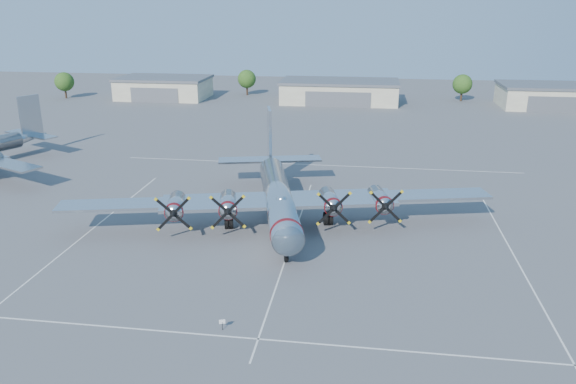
# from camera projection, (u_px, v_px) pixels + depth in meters

# --- Properties ---
(ground) EXTENTS (260.00, 260.00, 0.00)m
(ground) POSITION_uv_depth(u_px,v_px,m) (297.00, 227.00, 61.84)
(ground) COLOR #565658
(ground) RESTS_ON ground
(parking_lines) EXTENTS (60.00, 50.08, 0.01)m
(parking_lines) POSITION_uv_depth(u_px,v_px,m) (295.00, 233.00, 60.20)
(parking_lines) COLOR silver
(parking_lines) RESTS_ON ground
(hangar_west) EXTENTS (22.60, 14.60, 5.40)m
(hangar_west) POSITION_uv_depth(u_px,v_px,m) (164.00, 88.00, 143.89)
(hangar_west) COLOR #B5AA8F
(hangar_west) RESTS_ON ground
(hangar_center) EXTENTS (28.60, 14.60, 5.40)m
(hangar_center) POSITION_uv_depth(u_px,v_px,m) (340.00, 91.00, 137.79)
(hangar_center) COLOR #B5AA8F
(hangar_center) RESTS_ON ground
(hangar_east) EXTENTS (20.60, 14.60, 5.40)m
(hangar_east) POSITION_uv_depth(u_px,v_px,m) (545.00, 96.00, 131.28)
(hangar_east) COLOR #B5AA8F
(hangar_east) RESTS_ON ground
(tree_far_west) EXTENTS (4.80, 4.80, 6.64)m
(tree_far_west) POSITION_uv_depth(u_px,v_px,m) (64.00, 82.00, 143.08)
(tree_far_west) COLOR #382619
(tree_far_west) RESTS_ON ground
(tree_west) EXTENTS (4.80, 4.80, 6.64)m
(tree_west) POSITION_uv_depth(u_px,v_px,m) (247.00, 79.00, 148.23)
(tree_west) COLOR #382619
(tree_west) RESTS_ON ground
(tree_east) EXTENTS (4.80, 4.80, 6.64)m
(tree_east) POSITION_uv_depth(u_px,v_px,m) (462.00, 84.00, 138.90)
(tree_east) COLOR #382619
(tree_east) RESTS_ON ground
(main_bomber_b29) EXTENTS (52.75, 41.90, 10.30)m
(main_bomber_b29) POSITION_uv_depth(u_px,v_px,m) (277.00, 220.00, 63.84)
(main_bomber_b29) COLOR silver
(main_bomber_b29) RESTS_ON ground
(info_placard) EXTENTS (0.46, 0.17, 0.90)m
(info_placard) POSITION_uv_depth(u_px,v_px,m) (222.00, 323.00, 42.15)
(info_placard) COLOR black
(info_placard) RESTS_ON ground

